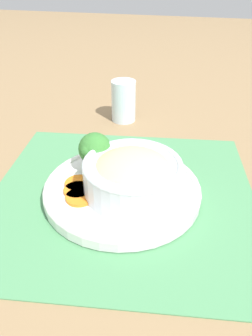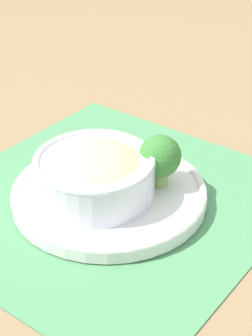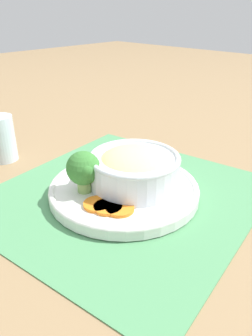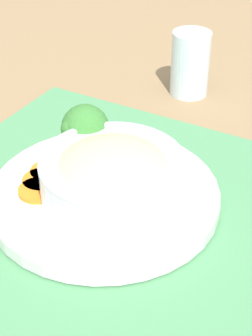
# 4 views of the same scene
# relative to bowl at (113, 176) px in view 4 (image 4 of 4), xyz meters

# --- Properties ---
(ground_plane) EXTENTS (4.00, 4.00, 0.00)m
(ground_plane) POSITION_rel_bowl_xyz_m (0.01, 0.02, -0.05)
(ground_plane) COLOR #8C704C
(placemat) EXTENTS (0.50, 0.52, 0.00)m
(placemat) POSITION_rel_bowl_xyz_m (0.01, 0.02, -0.05)
(placemat) COLOR #4C8C59
(placemat) RESTS_ON ground_plane
(plate) EXTENTS (0.27, 0.27, 0.02)m
(plate) POSITION_rel_bowl_xyz_m (0.01, 0.02, -0.04)
(plate) COLOR white
(plate) RESTS_ON placemat
(bowl) EXTENTS (0.16, 0.16, 0.07)m
(bowl) POSITION_rel_bowl_xyz_m (0.00, 0.00, 0.00)
(bowl) COLOR silver
(bowl) RESTS_ON plate
(broccoli_floret) EXTENTS (0.06, 0.06, 0.08)m
(broccoli_floret) POSITION_rel_bowl_xyz_m (0.05, 0.08, 0.01)
(broccoli_floret) COLOR #84AD5B
(broccoli_floret) RESTS_ON plate
(carrot_slice_near) EXTENTS (0.05, 0.05, 0.01)m
(carrot_slice_near) POSITION_rel_bowl_xyz_m (-0.00, 0.10, -0.03)
(carrot_slice_near) COLOR orange
(carrot_slice_near) RESTS_ON plate
(carrot_slice_middle) EXTENTS (0.05, 0.05, 0.01)m
(carrot_slice_middle) POSITION_rel_bowl_xyz_m (-0.02, 0.09, -0.03)
(carrot_slice_middle) COLOR orange
(carrot_slice_middle) RESTS_ON plate
(carrot_slice_far) EXTENTS (0.05, 0.05, 0.01)m
(carrot_slice_far) POSITION_rel_bowl_xyz_m (-0.04, 0.08, -0.03)
(carrot_slice_far) COLOR orange
(carrot_slice_far) RESTS_ON plate
(water_glass) EXTENTS (0.06, 0.06, 0.10)m
(water_glass) POSITION_rel_bowl_xyz_m (0.31, 0.09, -0.01)
(water_glass) COLOR silver
(water_glass) RESTS_ON ground_plane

